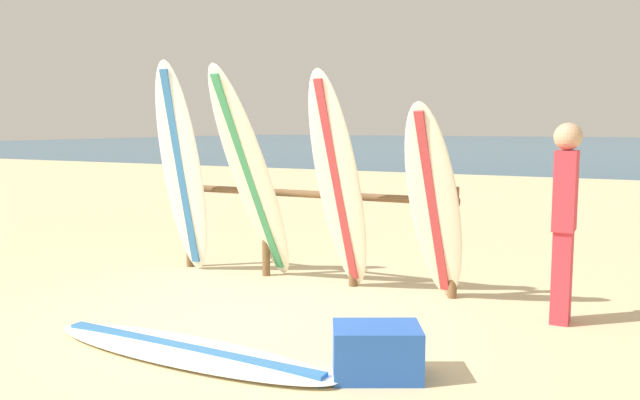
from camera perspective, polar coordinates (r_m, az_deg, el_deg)
The scene contains 10 objects.
ground_plane at distance 5.76m, azimuth -7.57°, elevation -10.86°, with size 120.00×120.00×0.00m, color beige.
ocean_water at distance 62.65m, azimuth 23.62°, elevation 4.51°, with size 120.00×80.00×0.01m, color #1E5984.
surfboard_rack at distance 7.11m, azimuth -1.07°, elevation -1.54°, with size 3.37×0.09×1.12m.
surfboard_leaning_far_left at distance 7.57m, azimuth -12.14°, elevation 2.68°, with size 0.55×0.64×2.45m.
surfboard_leaning_left at distance 6.96m, azimuth -6.12°, elevation 2.07°, with size 0.70×1.25×2.35m.
surfboard_leaning_center_left at distance 6.52m, azimuth 1.64°, elevation 1.45°, with size 0.60×0.90×2.28m.
surfboard_leaning_center at distance 6.23m, azimuth 10.04°, elevation -0.39°, with size 0.62×0.87×1.95m.
surfboard_lying_on_sand at distance 5.08m, azimuth -11.78°, elevation -12.95°, with size 2.60×0.69×0.08m.
beachgoer_standing at distance 5.94m, azimuth 20.84°, elevation -1.19°, with size 0.24×0.28×1.75m.
cooler_box at distance 4.56m, azimuth 5.05°, elevation -13.22°, with size 0.60×0.40×0.36m, color blue.
Camera 1 is at (3.09, -4.55, 1.73)m, focal length 36.14 mm.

